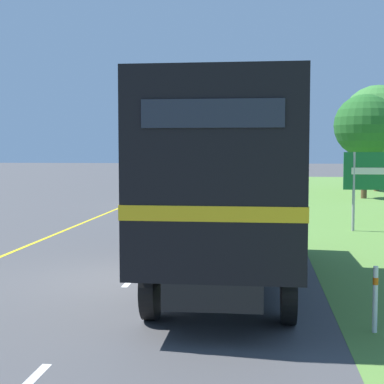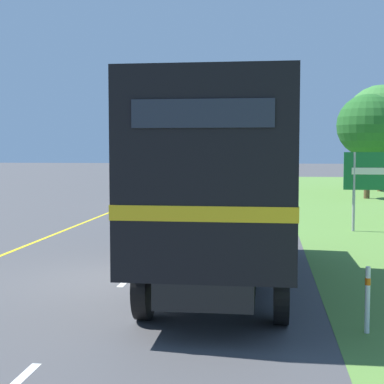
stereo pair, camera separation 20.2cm
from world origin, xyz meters
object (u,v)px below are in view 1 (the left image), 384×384
Objects in this scene: roadside_tree_mid at (365,126)px; roadside_tree_far at (378,122)px; lead_car_white at (170,185)px; highway_sign at (380,173)px; lead_car_red_ahead at (204,171)px; delineator_post at (375,297)px; lead_car_silver_ahead at (253,175)px; horse_trailer_truck at (228,179)px.

roadside_tree_mid is 0.84× the size of roadside_tree_far.
highway_sign is at bearing -44.33° from lead_car_white.
roadside_tree_far reaches higher than lead_car_white.
delineator_post is at bearing -80.91° from lead_car_red_ahead.
highway_sign reaches higher than lead_car_white.
lead_car_white is 4.09× the size of delineator_post.
highway_sign reaches higher than lead_car_silver_ahead.
lead_car_red_ahead is 0.81× the size of roadside_tree_mid.
lead_car_white is 1.36× the size of highway_sign.
delineator_post is (-5.59, -29.43, -3.80)m from roadside_tree_far.
lead_car_red_ahead reaches higher than delineator_post.
lead_car_red_ahead is 18.11m from roadside_tree_mid.
roadside_tree_far reaches higher than delineator_post.
highway_sign is at bearing -73.41° from lead_car_red_ahead.
lead_car_silver_ahead is 8.25m from roadside_tree_mid.
lead_car_white is 0.71× the size of roadside_tree_mid.
lead_car_red_ahead is at bearing 91.10° from lead_car_white.
lead_car_white is 20.07m from lead_car_red_ahead.
lead_car_white is 16.20m from roadside_tree_far.
horse_trailer_truck is 1.23× the size of roadside_tree_far.
lead_car_white is (-3.54, 15.69, -1.08)m from horse_trailer_truck.
roadside_tree_far is at bearing 73.26° from roadside_tree_mid.
horse_trailer_truck is at bearing -77.30° from lead_car_white.
lead_car_silver_ahead is at bearing 140.09° from roadside_tree_mid.
lead_car_red_ahead is (-3.92, 35.75, -1.12)m from horse_trailer_truck.
lead_car_silver_ahead is (3.67, 10.21, 0.04)m from lead_car_white.
horse_trailer_truck is at bearing 129.76° from delineator_post.
lead_car_white is at bearing 107.42° from delineator_post.
lead_car_red_ahead is 15.17m from roadside_tree_far.
lead_car_silver_ahead is 0.66× the size of roadside_tree_far.
roadside_tree_far is at bearing 79.56° from highway_sign.
horse_trailer_truck reaches higher than lead_car_white.
lead_car_silver_ahead is 18.43m from highway_sign.
delineator_post is at bearing -101.29° from highway_sign.
lead_car_white is 11.07m from highway_sign.
delineator_post is at bearing -99.23° from roadside_tree_mid.
lead_car_white is 0.87× the size of lead_car_red_ahead.
roadside_tree_mid is 24.16m from delineator_post.
lead_car_silver_ahead is at bearing -67.65° from lead_car_red_ahead.
lead_car_white reaches higher than lead_car_red_ahead.
lead_car_silver_ahead is at bearing 70.25° from lead_car_white.
horse_trailer_truck reaches higher than delineator_post.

